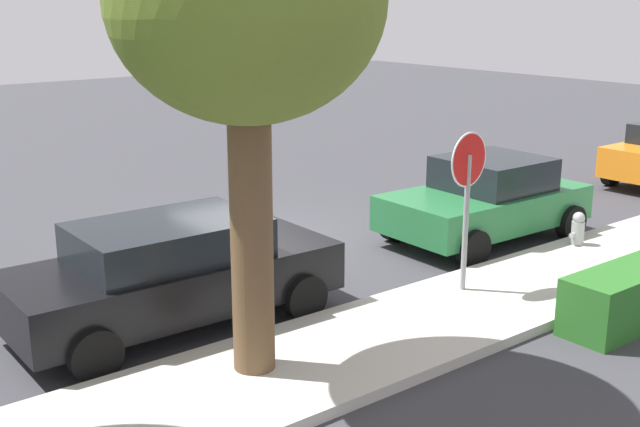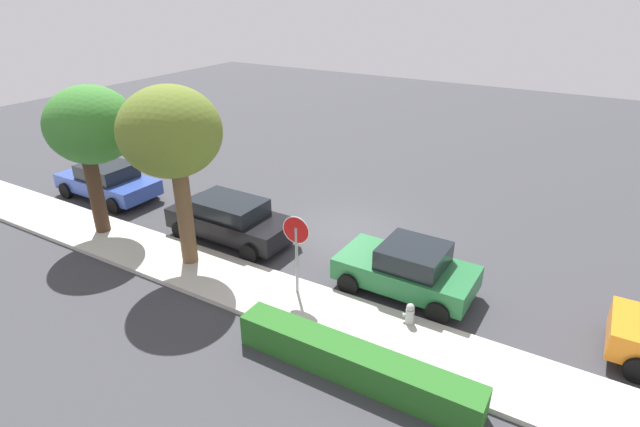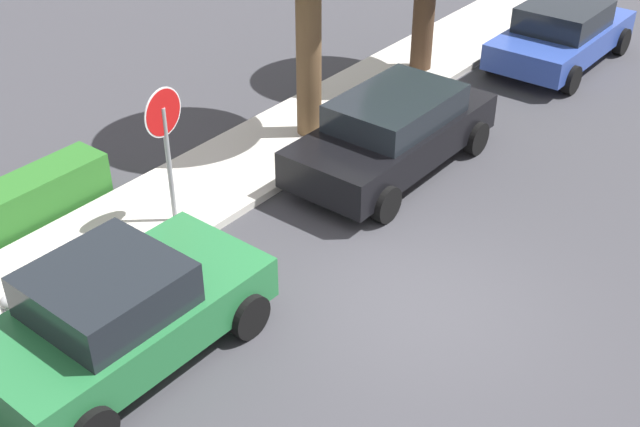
{
  "view_description": "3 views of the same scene",
  "coord_description": "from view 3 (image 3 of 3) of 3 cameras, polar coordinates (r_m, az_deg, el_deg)",
  "views": [
    {
      "loc": [
        7.73,
        11.57,
        4.29
      ],
      "look_at": [
        0.06,
        1.84,
        0.92
      ],
      "focal_mm": 45.0,
      "sensor_mm": 36.0,
      "label": 1
    },
    {
      "loc": [
        -7.26,
        13.97,
        8.03
      ],
      "look_at": [
        0.15,
        1.42,
        1.23
      ],
      "focal_mm": 28.0,
      "sensor_mm": 36.0,
      "label": 2
    },
    {
      "loc": [
        -7.93,
        -4.39,
        7.34
      ],
      "look_at": [
        -0.28,
        1.56,
        1.07
      ],
      "focal_mm": 45.0,
      "sensor_mm": 36.0,
      "label": 3
    }
  ],
  "objects": [
    {
      "name": "stop_sign",
      "position": [
        12.53,
        -10.93,
        5.53
      ],
      "size": [
        0.79,
        0.09,
        2.47
      ],
      "color": "gray",
      "rests_on": "ground_plane"
    },
    {
      "name": "parked_car_green",
      "position": [
        10.56,
        -14.02,
        -6.87
      ],
      "size": [
        3.85,
        2.16,
        1.51
      ],
      "color": "#236B38",
      "rests_on": "ground_plane"
    },
    {
      "name": "parked_car_blue",
      "position": [
        19.91,
        16.82,
        12.15
      ],
      "size": [
        4.33,
        2.13,
        1.45
      ],
      "color": "#2D479E",
      "rests_on": "ground_plane"
    },
    {
      "name": "fire_hydrant",
      "position": [
        11.56,
        -21.06,
        -6.88
      ],
      "size": [
        0.3,
        0.22,
        0.72
      ],
      "color": "#A5A5A8",
      "rests_on": "ground_plane"
    },
    {
      "name": "parked_car_black",
      "position": [
        14.52,
        5.26,
        5.84
      ],
      "size": [
        4.42,
        2.06,
        1.46
      ],
      "color": "black",
      "rests_on": "ground_plane"
    },
    {
      "name": "sidewalk_curb",
      "position": [
        14.05,
        -9.28,
        1.27
      ],
      "size": [
        32.0,
        2.16,
        0.14
      ],
      "primitive_type": "cube",
      "color": "beige",
      "rests_on": "ground_plane"
    },
    {
      "name": "ground_plane",
      "position": [
        11.66,
        6.95,
        -6.38
      ],
      "size": [
        60.0,
        60.0,
        0.0
      ],
      "primitive_type": "plane",
      "color": "#38383D"
    }
  ]
}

